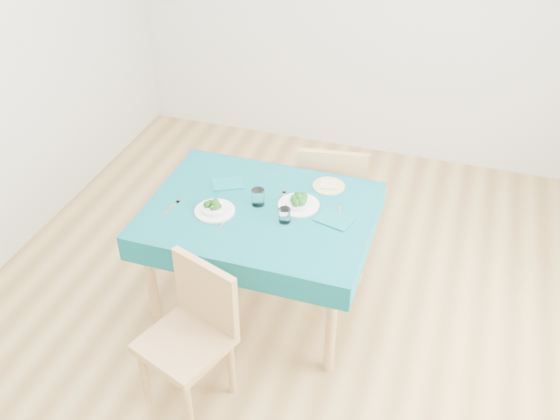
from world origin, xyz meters
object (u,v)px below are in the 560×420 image
(table, at_px, (261,258))
(bowl_far, at_px, (299,201))
(chair_near, at_px, (183,332))
(side_plate, at_px, (329,186))
(chair_far, at_px, (334,172))
(bowl_near, at_px, (214,207))

(table, height_order, bowl_far, bowl_far)
(table, xyz_separation_m, chair_near, (-0.13, -0.81, 0.13))
(chair_near, bearing_deg, side_plate, 88.25)
(chair_far, distance_m, bowl_far, 0.75)
(chair_far, bearing_deg, side_plate, 89.79)
(chair_far, bearing_deg, bowl_near, 52.78)
(chair_far, relative_size, bowl_near, 4.81)
(chair_near, bearing_deg, bowl_far, 89.27)
(bowl_near, bearing_deg, bowl_far, 24.71)
(table, xyz_separation_m, bowl_far, (0.21, 0.10, 0.42))
(bowl_far, bearing_deg, side_plate, 64.94)
(table, relative_size, chair_far, 1.16)
(table, height_order, bowl_near, bowl_near)
(bowl_far, bearing_deg, chair_near, -110.46)
(chair_near, height_order, bowl_near, chair_near)
(table, bearing_deg, chair_near, -99.14)
(chair_far, distance_m, bowl_near, 1.06)
(chair_far, bearing_deg, table, 63.51)
(bowl_near, relative_size, side_plate, 1.19)
(table, distance_m, chair_near, 0.84)
(chair_near, bearing_deg, bowl_near, 118.25)
(side_plate, bearing_deg, table, -133.28)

